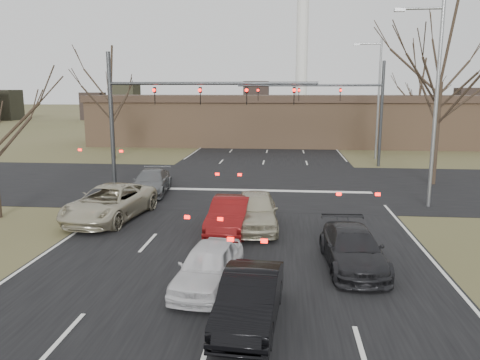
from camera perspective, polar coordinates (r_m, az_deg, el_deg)
The scene contains 18 objects.
ground at distance 15.11m, azimuth -1.38°, elevation -11.72°, with size 360.00×360.00×0.00m, color #4B4B28.
road_main at distance 74.09m, azimuth 4.18°, elevation 6.34°, with size 14.00×300.00×0.02m, color black.
road_cross at distance 29.47m, azimuth 2.09°, elevation -0.47°, with size 200.00×14.00×0.02m, color black.
building at distance 51.94m, azimuth 5.86°, elevation 7.34°, with size 42.40×10.40×5.30m.
mast_arm_near at distance 27.73m, azimuth -9.09°, elevation 9.22°, with size 12.12×0.24×8.00m.
mast_arm_far at distance 37.13m, azimuth 12.60°, elevation 9.39°, with size 11.12×0.24×8.00m.
streetlight_right_near at distance 24.89m, azimuth 22.46°, elevation 9.56°, with size 2.34×0.25×10.00m.
streetlight_right_far at distance 41.55m, azimuth 16.32°, elevation 10.13°, with size 2.34×0.25×10.00m.
tree_right_near at distance 31.42m, azimuth 23.61°, elevation 15.64°, with size 6.90×6.90×11.50m.
tree_left_far at distance 41.56m, azimuth -15.61°, elevation 12.59°, with size 5.70×5.70×9.50m.
tree_right_far at distance 50.64m, azimuth 21.15°, elevation 11.45°, with size 5.40×5.40×9.00m.
car_silver_suv at distance 22.09m, azimuth -15.60°, elevation -2.70°, with size 2.58×5.59×1.55m, color #B7B094.
car_white_sedan at distance 14.15m, azimuth -3.85°, elevation -10.43°, with size 1.57×3.91×1.33m, color silver.
car_black_hatch at distance 12.12m, azimuth 1.19°, elevation -14.21°, with size 1.40×4.02×1.33m, color black.
car_charcoal_sedan at distance 16.10m, azimuth 13.58°, elevation -8.12°, with size 1.82×4.47×1.30m, color black.
car_grey_ahead at distance 27.09m, azimuth -10.77°, elevation -0.25°, with size 1.88×4.63×1.34m, color slate.
car_red_ahead at distance 19.51m, azimuth -1.15°, elevation -4.26°, with size 1.51×4.32×1.42m, color #5F0D0D.
car_silver_ahead at distance 19.91m, azimuth 1.89°, elevation -3.73°, with size 1.86×4.61×1.57m, color #B7B194.
Camera 1 is at (1.68, -13.85, 5.80)m, focal length 35.00 mm.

